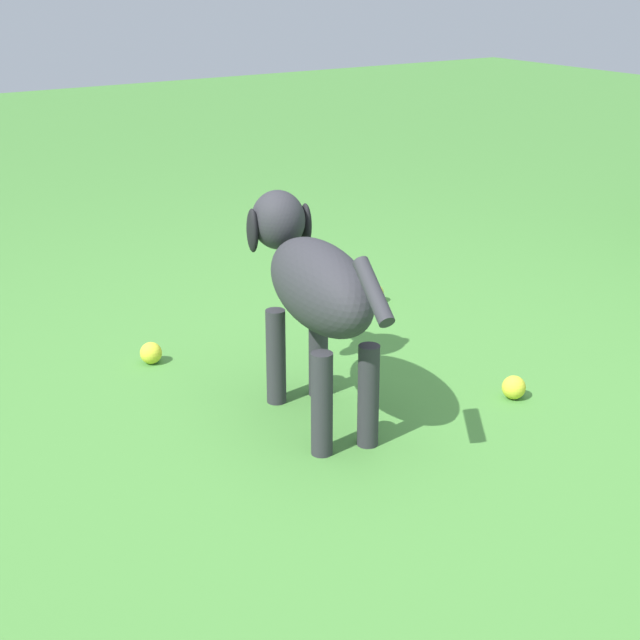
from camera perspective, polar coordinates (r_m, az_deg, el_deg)
The scene contains 6 objects.
ground at distance 2.59m, azimuth 1.78°, elevation -5.88°, with size 14.00×14.00×0.00m, color #478438.
dog at distance 2.48m, azimuth -0.43°, elevation 2.12°, with size 0.29×0.81×0.56m.
tennis_ball_0 at distance 2.97m, azimuth -9.82°, elevation -1.90°, with size 0.07×0.07×0.07m, color yellow.
tennis_ball_1 at distance 3.44m, azimuth 3.20°, elevation 1.57°, with size 0.07×0.07×0.07m, color #D7D642.
tennis_ball_2 at distance 3.46m, azimuth -0.20°, elevation 1.70°, with size 0.07×0.07×0.07m, color #C5D438.
tennis_ball_3 at distance 2.75m, azimuth 11.23°, elevation -3.87°, with size 0.07×0.07×0.07m, color yellow.
Camera 1 is at (1.34, 1.89, 1.15)m, focal length 54.91 mm.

